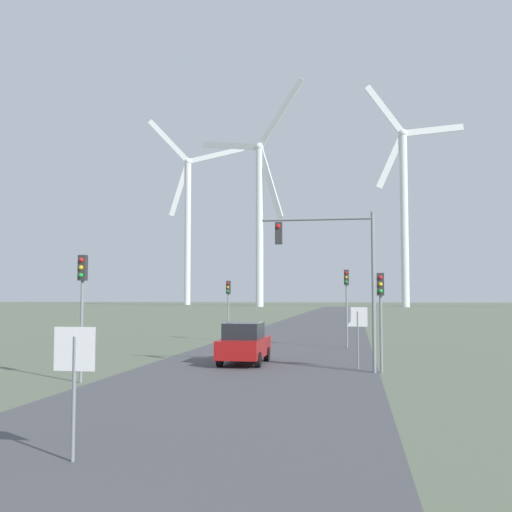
# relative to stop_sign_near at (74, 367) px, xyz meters

# --- Properties ---
(road_surface) EXTENTS (10.00, 240.00, 0.01)m
(road_surface) POSITION_rel_stop_sign_near_xyz_m (1.01, 41.37, -1.70)
(road_surface) COLOR #47474C
(road_surface) RESTS_ON ground
(stop_sign_near) EXTENTS (0.81, 0.07, 2.44)m
(stop_sign_near) POSITION_rel_stop_sign_near_xyz_m (0.00, 0.00, 0.00)
(stop_sign_near) COLOR gray
(stop_sign_near) RESTS_ON ground
(stop_sign_far) EXTENTS (0.81, 0.07, 2.56)m
(stop_sign_far) POSITION_rel_stop_sign_near_xyz_m (5.20, 14.92, 0.08)
(stop_sign_far) COLOR gray
(stop_sign_far) RESTS_ON ground
(traffic_light_post_near_left) EXTENTS (0.28, 0.34, 4.46)m
(traffic_light_post_near_left) POSITION_rel_stop_sign_near_xyz_m (-4.38, 9.41, 1.55)
(traffic_light_post_near_left) COLOR gray
(traffic_light_post_near_left) RESTS_ON ground
(traffic_light_post_near_right) EXTENTS (0.28, 0.34, 3.93)m
(traffic_light_post_near_right) POSITION_rel_stop_sign_near_xyz_m (6.10, 13.87, 1.18)
(traffic_light_post_near_right) COLOR gray
(traffic_light_post_near_right) RESTS_ON ground
(traffic_light_post_mid_left) EXTENTS (0.28, 0.33, 4.06)m
(traffic_light_post_mid_left) POSITION_rel_stop_sign_near_xyz_m (-3.40, 29.49, 1.27)
(traffic_light_post_mid_left) COLOR gray
(traffic_light_post_mid_left) RESTS_ON ground
(traffic_light_post_mid_right) EXTENTS (0.28, 0.34, 4.57)m
(traffic_light_post_mid_right) POSITION_rel_stop_sign_near_xyz_m (4.61, 25.24, 1.62)
(traffic_light_post_mid_right) COLOR gray
(traffic_light_post_mid_right) RESTS_ON ground
(traffic_light_mast_overhead) EXTENTS (4.53, 0.35, 6.38)m
(traffic_light_mast_overhead) POSITION_rel_stop_sign_near_xyz_m (4.32, 13.80, 2.82)
(traffic_light_mast_overhead) COLOR gray
(traffic_light_mast_overhead) RESTS_ON ground
(car_approaching) EXTENTS (1.88, 4.11, 1.83)m
(car_approaching) POSITION_rel_stop_sign_near_xyz_m (0.19, 16.03, -0.79)
(car_approaching) COLOR maroon
(car_approaching) RESTS_ON ground
(wind_turbine_far_left) EXTENTS (34.50, 5.97, 66.92)m
(wind_turbine_far_left) POSITION_rel_stop_sign_near_xyz_m (-53.54, 194.97, 29.70)
(wind_turbine_far_left) COLOR silver
(wind_turbine_far_left) RESTS_ON ground
(wind_turbine_left) EXTENTS (34.08, 18.25, 64.83)m
(wind_turbine_left) POSITION_rel_stop_sign_near_xyz_m (-22.21, 161.32, 27.76)
(wind_turbine_left) COLOR silver
(wind_turbine_left) RESTS_ON ground
(wind_turbine_center) EXTENTS (27.62, 3.78, 63.59)m
(wind_turbine_center) POSITION_rel_stop_sign_near_xyz_m (19.07, 161.36, 27.98)
(wind_turbine_center) COLOR silver
(wind_turbine_center) RESTS_ON ground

